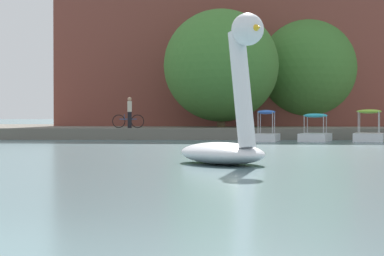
# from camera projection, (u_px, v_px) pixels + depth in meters

# --- Properties ---
(shore_bank_far) EXTENTS (132.67, 18.17, 0.58)m
(shore_bank_far) POSITION_uv_depth(u_px,v_px,m) (175.00, 131.00, 46.32)
(shore_bank_far) COLOR #6B665B
(shore_bank_far) RESTS_ON ground_plane
(swan_boat) EXTENTS (2.94, 3.45, 3.63)m
(swan_boat) POSITION_uv_depth(u_px,v_px,m) (228.00, 129.00, 18.24)
(swan_boat) COLOR white
(swan_boat) RESTS_ON ground_plane
(pedal_boat_blue) EXTENTS (1.49, 2.15, 1.49)m
(pedal_boat_blue) POSITION_uv_depth(u_px,v_px,m) (266.00, 133.00, 35.26)
(pedal_boat_blue) COLOR white
(pedal_boat_blue) RESTS_ON ground_plane
(pedal_boat_cyan) EXTENTS (1.89, 2.44, 1.33)m
(pedal_boat_cyan) POSITION_uv_depth(u_px,v_px,m) (315.00, 133.00, 35.31)
(pedal_boat_cyan) COLOR white
(pedal_boat_cyan) RESTS_ON ground_plane
(pedal_boat_lime) EXTENTS (1.85, 2.39, 1.52)m
(pedal_boat_lime) POSITION_uv_depth(u_px,v_px,m) (369.00, 132.00, 34.90)
(pedal_boat_lime) COLOR white
(pedal_boat_lime) RESTS_ON ground_plane
(tree_willow_overhanging) EXTENTS (7.57, 6.72, 6.77)m
(tree_willow_overhanging) POSITION_uv_depth(u_px,v_px,m) (309.00, 69.00, 45.28)
(tree_willow_overhanging) COLOR brown
(tree_willow_overhanging) RESTS_ON shore_bank_far
(tree_willow_near_path) EXTENTS (6.85, 7.00, 6.57)m
(tree_willow_near_path) POSITION_uv_depth(u_px,v_px,m) (221.00, 66.00, 41.16)
(tree_willow_near_path) COLOR brown
(tree_willow_near_path) RESTS_ON shore_bank_far
(person_on_path) EXTENTS (0.25, 0.22, 1.61)m
(person_on_path) POSITION_uv_depth(u_px,v_px,m) (130.00, 112.00, 38.32)
(person_on_path) COLOR black
(person_on_path) RESTS_ON shore_bank_far
(bicycle_parked) EXTENTS (1.69, 0.18, 0.71)m
(bicycle_parked) POSITION_uv_depth(u_px,v_px,m) (128.00, 121.00, 38.55)
(bicycle_parked) COLOR black
(bicycle_parked) RESTS_ON shore_bank_far
(apartment_block) EXTENTS (21.86, 12.45, 10.70)m
(apartment_block) POSITION_uv_depth(u_px,v_px,m) (229.00, 46.00, 49.84)
(apartment_block) COLOR brown
(apartment_block) RESTS_ON shore_bank_far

